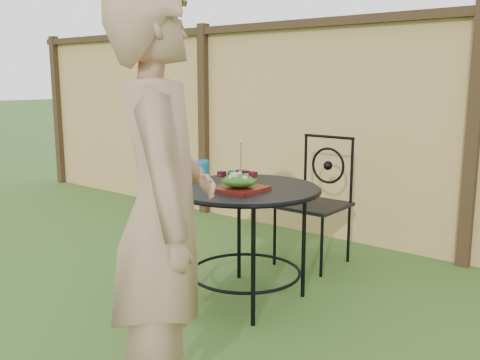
{
  "coord_description": "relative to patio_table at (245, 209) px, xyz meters",
  "views": [
    {
      "loc": [
        2.38,
        -1.85,
        1.38
      ],
      "look_at": [
        0.33,
        0.7,
        0.75
      ],
      "focal_mm": 40.0,
      "sensor_mm": 36.0,
      "label": 1
    }
  ],
  "objects": [
    {
      "name": "patio_table",
      "position": [
        0.0,
        0.0,
        0.0
      ],
      "size": [
        0.92,
        0.92,
        0.72
      ],
      "color": "black",
      "rests_on": "ground"
    },
    {
      "name": "fence",
      "position": [
        -0.41,
        1.54,
        0.36
      ],
      "size": [
        8.0,
        0.12,
        1.9
      ],
      "color": "#E9C073",
      "rests_on": "ground"
    },
    {
      "name": "fork",
      "position": [
        0.05,
        -0.11,
        0.33
      ],
      "size": [
        0.01,
        0.01,
        0.18
      ],
      "primitive_type": "cylinder",
      "color": "silver",
      "rests_on": "salad"
    },
    {
      "name": "salad_plate",
      "position": [
        0.04,
        -0.11,
        0.15
      ],
      "size": [
        0.27,
        0.27,
        0.02
      ],
      "primitive_type": "cube",
      "color": "#3F0D09",
      "rests_on": "patio_table"
    },
    {
      "name": "salad",
      "position": [
        0.04,
        -0.11,
        0.2
      ],
      "size": [
        0.21,
        0.21,
        0.08
      ],
      "primitive_type": "ellipsoid",
      "color": "#235614",
      "rests_on": "salad_plate"
    },
    {
      "name": "patio_chair",
      "position": [
        -0.02,
        0.89,
        -0.08
      ],
      "size": [
        0.46,
        0.46,
        0.95
      ],
      "color": "black",
      "rests_on": "ground"
    },
    {
      "name": "ground",
      "position": [
        -0.41,
        -0.65,
        -0.59
      ],
      "size": [
        60.0,
        60.0,
        0.0
      ],
      "primitive_type": "plane",
      "color": "#254B18",
      "rests_on": "ground"
    },
    {
      "name": "drinking_glass",
      "position": [
        -0.32,
        -0.03,
        0.21
      ],
      "size": [
        0.08,
        0.08,
        0.14
      ],
      "primitive_type": "cylinder",
      "color": "#0C6F91",
      "rests_on": "patio_table"
    },
    {
      "name": "diner",
      "position": [
        0.48,
        -1.13,
        0.27
      ],
      "size": [
        0.74,
        0.73,
        1.72
      ],
      "primitive_type": "imported",
      "rotation": [
        0.0,
        0.0,
        2.38
      ],
      "color": "#A1795C",
      "rests_on": "ground"
    }
  ]
}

